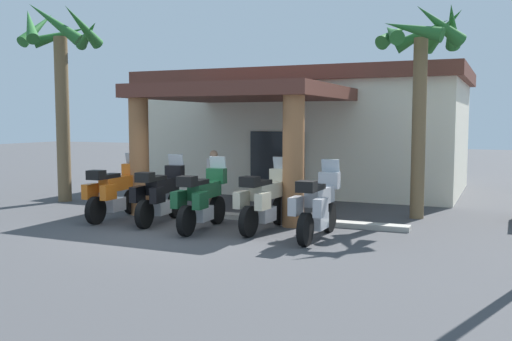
# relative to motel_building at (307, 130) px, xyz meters

# --- Properties ---
(ground_plane) EXTENTS (80.00, 80.00, 0.00)m
(ground_plane) POSITION_rel_motel_building_xyz_m (-0.03, -8.86, -2.11)
(ground_plane) COLOR #424244
(motel_building) EXTENTS (11.04, 11.17, 4.13)m
(motel_building) POSITION_rel_motel_building_xyz_m (0.00, 0.00, 0.00)
(motel_building) COLOR silver
(motel_building) RESTS_ON ground_plane
(motorcycle_orange) EXTENTS (0.72, 2.21, 1.61)m
(motorcycle_orange) POSITION_rel_motel_building_xyz_m (-2.36, -8.10, -1.41)
(motorcycle_orange) COLOR black
(motorcycle_orange) RESTS_ON ground_plane
(motorcycle_black) EXTENTS (0.73, 2.21, 1.61)m
(motorcycle_black) POSITION_rel_motel_building_xyz_m (-1.03, -8.09, -1.41)
(motorcycle_black) COLOR black
(motorcycle_black) RESTS_ON ground_plane
(motorcycle_green) EXTENTS (0.72, 2.21, 1.61)m
(motorcycle_green) POSITION_rel_motel_building_xyz_m (0.31, -8.46, -1.41)
(motorcycle_green) COLOR black
(motorcycle_green) RESTS_ON ground_plane
(motorcycle_cream) EXTENTS (0.73, 2.21, 1.61)m
(motorcycle_cream) POSITION_rel_motel_building_xyz_m (1.65, -8.01, -1.41)
(motorcycle_cream) COLOR black
(motorcycle_cream) RESTS_ON ground_plane
(motorcycle_silver) EXTENTS (0.71, 2.21, 1.61)m
(motorcycle_silver) POSITION_rel_motel_building_xyz_m (2.99, -8.38, -1.41)
(motorcycle_silver) COLOR black
(motorcycle_silver) RESTS_ON ground_plane
(pedestrian) EXTENTS (0.50, 0.32, 1.64)m
(pedestrian) POSITION_rel_motel_building_xyz_m (-0.74, -5.85, -1.17)
(pedestrian) COLOR brown
(pedestrian) RESTS_ON ground_plane
(palm_tree_near_portico) EXTENTS (2.21, 2.26, 5.27)m
(palm_tree_near_portico) POSITION_rel_motel_building_xyz_m (4.56, -4.99, 1.85)
(palm_tree_near_portico) COLOR brown
(palm_tree_near_portico) RESTS_ON ground_plane
(palm_tree_roadside) EXTENTS (2.56, 2.57, 5.88)m
(palm_tree_roadside) POSITION_rel_motel_building_xyz_m (-5.72, -6.10, 2.03)
(palm_tree_roadside) COLOR brown
(palm_tree_roadside) RESTS_ON ground_plane
(curb_strip) EXTENTS (8.69, 0.36, 0.12)m
(curb_strip) POSITION_rel_motel_building_xyz_m (0.31, -6.84, -2.05)
(curb_strip) COLOR #ADA89E
(curb_strip) RESTS_ON ground_plane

